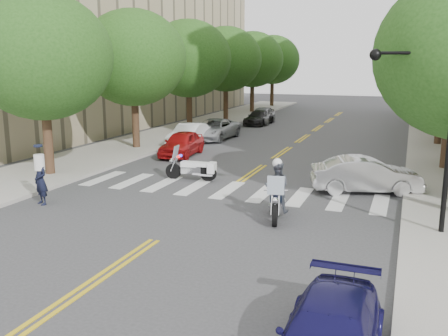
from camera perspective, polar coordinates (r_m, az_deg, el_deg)
The scene contains 22 objects.
ground at distance 15.51m, azimuth -7.94°, elevation -8.20°, with size 140.00×140.00×0.00m, color #38383A.
sidewalk_left at distance 38.84m, azimuth -4.88°, elevation 4.23°, with size 5.00×60.00×0.15m, color #9E9991.
tree_l_0 at distance 24.55m, azimuth -20.10°, elevation 11.85°, with size 6.40×6.40×8.45m.
tree_l_1 at distance 31.09m, azimuth -10.33°, elevation 12.27°, with size 6.40×6.40×8.45m.
tree_l_2 at distance 38.19m, azimuth -4.06°, elevation 12.35°, with size 6.40×6.40×8.45m.
tree_l_3 at distance 45.59m, azimuth 0.21°, elevation 12.33°, with size 6.40×6.40×8.45m.
tree_l_4 at distance 53.16m, azimuth 3.28°, elevation 12.27°, with size 6.40×6.40×8.45m.
tree_l_5 at distance 60.85m, azimuth 5.58°, elevation 12.21°, with size 6.40×6.40×8.45m.
tree_r_2 at distance 34.79m, azimuth 23.94°, elevation 11.40°, with size 6.40×6.40×8.45m.
tree_r_3 at distance 42.78m, azimuth 23.38°, elevation 11.38°, with size 6.40×6.40×8.45m.
tree_r_4 at distance 50.78m, azimuth 23.00°, elevation 11.37°, with size 6.40×6.40×8.45m.
tree_r_5 at distance 58.77m, azimuth 22.72°, elevation 11.36°, with size 6.40×6.40×8.45m.
traffic_signal_pole at distance 16.34m, azimuth 22.92°, elevation 5.43°, with size 2.82×0.42×6.00m.
motorcycle_police at distance 17.44m, azimuth 6.05°, elevation -2.64°, with size 0.99×2.57×2.11m.
motorcycle_parked at distance 22.82m, azimuth -3.31°, elevation -0.08°, with size 2.45×0.64×1.58m.
officer_standing at distance 20.11m, azimuth -20.21°, elevation -1.36°, with size 0.68×0.45×1.86m, color black.
convertible at distance 21.49m, azimuth 15.93°, elevation -0.78°, with size 1.56×4.47×1.47m, color #BDBDBF.
parked_car_a at distance 28.88m, azimuth -4.83°, elevation 2.80°, with size 1.68×4.18×1.43m, color #AE1214.
parked_car_b at distance 32.40m, azimuth -4.01°, elevation 3.82°, with size 1.51×4.32×1.42m, color white.
parked_car_c at distance 35.02m, azimuth -1.16°, elevation 4.45°, with size 2.34×5.07×1.41m, color #95989C.
parked_car_d at distance 43.29m, azimuth 4.01°, elevation 5.76°, with size 1.71×4.20×1.22m, color black.
parked_car_e at distance 44.23m, azimuth 4.38°, elevation 6.05°, with size 1.74×4.31×1.47m, color gray.
Camera 1 is at (7.04, -12.75, 5.34)m, focal length 40.00 mm.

